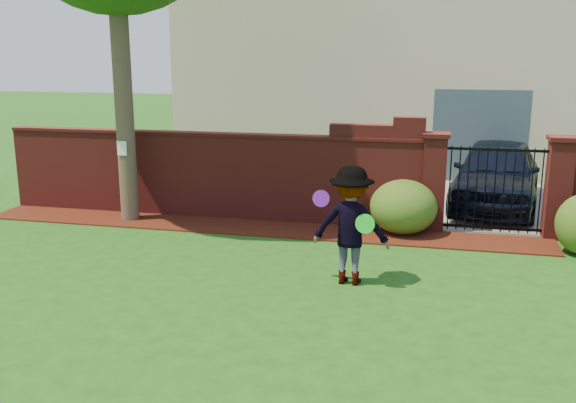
% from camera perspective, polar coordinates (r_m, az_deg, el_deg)
% --- Properties ---
extents(ground, '(80.00, 80.00, 0.01)m').
position_cam_1_polar(ground, '(9.06, -3.09, -8.47)').
color(ground, '#1B4F13').
rests_on(ground, ground).
extents(mulch_bed, '(11.10, 1.08, 0.03)m').
position_cam_1_polar(mulch_bed, '(12.34, -3.02, -2.38)').
color(mulch_bed, '#361209').
rests_on(mulch_bed, ground).
extents(brick_wall, '(8.70, 0.31, 2.16)m').
position_cam_1_polar(brick_wall, '(13.06, -6.74, 2.55)').
color(brick_wall, maroon).
rests_on(brick_wall, ground).
extents(pillar_left, '(0.50, 0.50, 1.88)m').
position_cam_1_polar(pillar_left, '(12.30, 12.98, 1.76)').
color(pillar_left, maroon).
rests_on(pillar_left, ground).
extents(pillar_right, '(0.50, 0.50, 1.88)m').
position_cam_1_polar(pillar_right, '(12.50, 23.11, 1.20)').
color(pillar_right, maroon).
rests_on(pillar_right, ground).
extents(iron_gate, '(1.78, 0.03, 1.60)m').
position_cam_1_polar(iron_gate, '(12.37, 18.05, 1.02)').
color(iron_gate, black).
rests_on(iron_gate, ground).
extents(driveway, '(3.20, 8.00, 0.01)m').
position_cam_1_polar(driveway, '(16.45, 16.75, 1.03)').
color(driveway, gray).
rests_on(driveway, ground).
extents(house, '(12.40, 6.40, 6.30)m').
position_cam_1_polar(house, '(20.11, 9.44, 12.64)').
color(house, beige).
rests_on(house, ground).
extents(car, '(2.36, 4.54, 1.48)m').
position_cam_1_polar(car, '(14.42, 18.16, 2.22)').
color(car, black).
rests_on(car, ground).
extents(paper_notice, '(0.20, 0.01, 0.28)m').
position_cam_1_polar(paper_notice, '(12.89, -14.70, 4.64)').
color(paper_notice, white).
rests_on(paper_notice, tree).
extents(shrub_left, '(1.26, 1.26, 1.03)m').
position_cam_1_polar(shrub_left, '(12.07, 10.33, -0.48)').
color(shrub_left, '#285318').
rests_on(shrub_left, ground).
extents(man, '(1.18, 0.73, 1.76)m').
position_cam_1_polar(man, '(9.28, 5.60, -2.20)').
color(man, gray).
rests_on(man, ground).
extents(frisbee_purple, '(0.25, 0.15, 0.24)m').
position_cam_1_polar(frisbee_purple, '(9.01, 2.98, 0.27)').
color(frisbee_purple, purple).
rests_on(frisbee_purple, man).
extents(frisbee_green, '(0.29, 0.11, 0.29)m').
position_cam_1_polar(frisbee_green, '(9.04, 6.94, -2.00)').
color(frisbee_green, '#1BCE26').
rests_on(frisbee_green, man).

